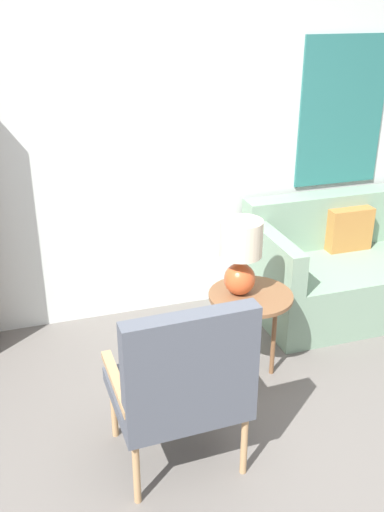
{
  "coord_description": "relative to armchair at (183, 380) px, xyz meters",
  "views": [
    {
      "loc": [
        -0.9,
        -1.89,
        2.27
      ],
      "look_at": [
        0.02,
        0.97,
        0.9
      ],
      "focal_mm": 40.0,
      "sensor_mm": 36.0,
      "label": 1
    }
  ],
  "objects": [
    {
      "name": "side_table",
      "position": [
        0.66,
        0.71,
        -0.06
      ],
      "size": [
        0.53,
        0.53,
        0.57
      ],
      "color": "brown",
      "rests_on": "ground_plane"
    },
    {
      "name": "table_lamp",
      "position": [
        0.59,
        0.74,
        0.29
      ],
      "size": [
        0.26,
        0.26,
        0.49
      ],
      "color": "#C65128",
      "rests_on": "side_table"
    },
    {
      "name": "wall_back",
      "position": [
        0.27,
        1.74,
        0.78
      ],
      "size": [
        6.4,
        0.08,
        2.7
      ],
      "color": "silver",
      "rests_on": "ground_plane"
    },
    {
      "name": "couch",
      "position": [
        1.8,
        1.29,
        -0.25
      ],
      "size": [
        1.64,
        0.87,
        0.86
      ],
      "color": "gray",
      "rests_on": "ground_plane"
    },
    {
      "name": "armchair",
      "position": [
        0.0,
        0.0,
        0.0
      ],
      "size": [
        0.67,
        0.6,
        1.0
      ],
      "color": "tan",
      "rests_on": "ground_plane"
    },
    {
      "name": "ground_plane",
      "position": [
        0.24,
        -0.29,
        -0.57
      ],
      "size": [
        14.0,
        14.0,
        0.0
      ],
      "primitive_type": "plane",
      "color": "#66605B"
    }
  ]
}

